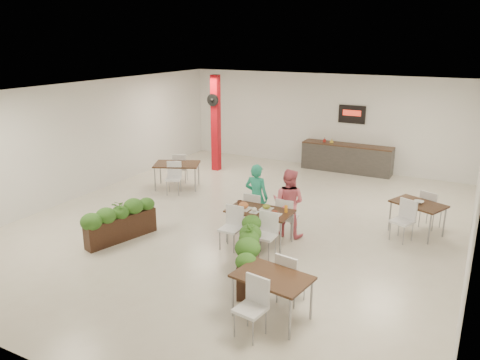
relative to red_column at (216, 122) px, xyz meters
name	(u,v)px	position (x,y,z in m)	size (l,w,h in m)	color
ground	(243,222)	(3.00, -3.79, -1.64)	(12.00, 12.00, 0.00)	beige
room_shell	(243,142)	(3.00, -3.79, 0.36)	(10.10, 12.10, 3.22)	white
red_column	(216,122)	(0.00, 0.00, 0.00)	(0.40, 0.41, 3.20)	#B40C16
service_counter	(347,157)	(4.00, 1.86, -1.15)	(3.00, 0.64, 2.20)	#312E2C
main_table	(259,215)	(3.86, -4.68, -1.01)	(1.40, 1.62, 0.92)	black
diner_man	(256,197)	(3.47, -4.02, -0.85)	(0.58, 0.38, 1.58)	#249D78
diner_woman	(288,203)	(4.27, -4.02, -0.86)	(0.76, 0.59, 1.57)	#EB687A
planter_left	(121,219)	(1.09, -6.01, -1.15)	(0.78, 1.75, 0.94)	black
planter_right	(249,251)	(4.35, -6.15, -1.14)	(1.04, 1.87, 1.04)	black
side_table_a	(177,167)	(-0.02, -2.27, -1.00)	(1.56, 1.65, 0.92)	black
side_table_b	(418,208)	(6.87, -2.58, -1.02)	(1.32, 1.65, 0.92)	black
side_table_c	(272,283)	(5.31, -7.24, -1.02)	(1.29, 1.66, 0.92)	black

